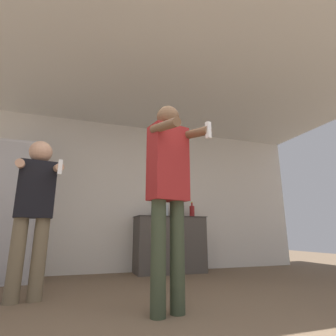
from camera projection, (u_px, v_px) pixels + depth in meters
wall_back at (118, 194)px, 4.53m from camera, size 7.00×0.06×2.55m
ceiling_slab at (139, 80)px, 3.42m from camera, size 7.00×3.55×0.05m
refrigerator at (12, 210)px, 3.65m from camera, size 0.72×0.71×1.86m
counter at (170, 244)px, 4.33m from camera, size 1.16×0.54×0.89m
bottle_dark_rum at (182, 211)px, 4.59m from camera, size 0.09×0.09×0.29m
bottle_red_label at (166, 210)px, 4.50m from camera, size 0.09×0.09×0.29m
bottle_short_whiskey at (192, 211)px, 4.65m from camera, size 0.09×0.09×0.28m
bottle_amber_bourbon at (173, 212)px, 4.54m from camera, size 0.09×0.09×0.24m
bottle_clear_vodka at (158, 210)px, 4.46m from camera, size 0.08×0.08×0.27m
person_woman_foreground at (169, 184)px, 2.26m from camera, size 0.47×0.55×1.77m
person_man_side at (34, 205)px, 2.62m from camera, size 0.47×0.56×1.57m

